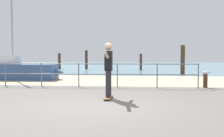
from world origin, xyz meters
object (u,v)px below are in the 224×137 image
at_px(skateboarder, 109,66).
at_px(bollard_short, 205,81).
at_px(sailboat, 21,71).
at_px(seagull, 205,72).
at_px(skateboard, 109,97).

relative_size(skateboarder, bollard_short, 2.80).
xyz_separation_m(sailboat, seagull, (9.52, -2.76, 0.14)).
bearing_deg(skateboard, bollard_short, 38.57).
bearing_deg(skateboard, skateboarder, -90.56).
bearing_deg(seagull, skateboarder, -141.27).
bearing_deg(bollard_short, skateboard, -141.43).
height_order(sailboat, bollard_short, sailboat).
xyz_separation_m(skateboard, seagull, (3.74, 3.00, 0.60)).
height_order(skateboard, seagull, seagull).
bearing_deg(bollard_short, skateboarder, -141.43).
relative_size(skateboarder, seagull, 3.41).
bearing_deg(skateboard, seagull, 38.73).
distance_m(sailboat, skateboard, 8.17).
height_order(skateboard, bollard_short, bollard_short).
height_order(skateboarder, seagull, skateboarder).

